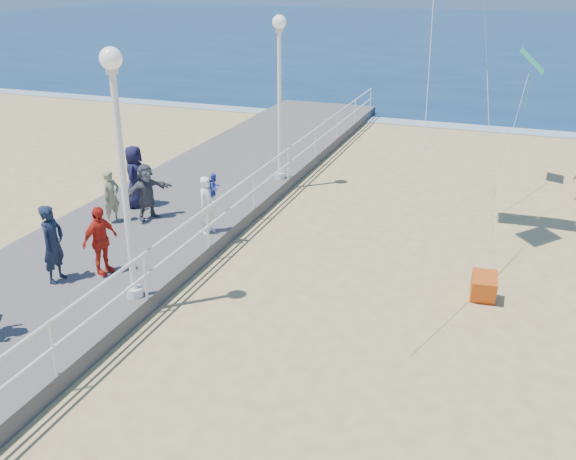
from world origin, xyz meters
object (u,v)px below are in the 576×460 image
(spectator_0, at_px, (53,244))
(spectator_4, at_px, (135,176))
(woman_holding_toddler, at_px, (208,205))
(box_kite, at_px, (483,289))
(lamp_post_far, at_px, (280,82))
(spectator_6, at_px, (111,197))
(spectator_3, at_px, (100,241))
(spectator_5, at_px, (147,192))
(lamp_post_mid, at_px, (120,152))
(toddler_held, at_px, (214,188))

(spectator_0, height_order, spectator_4, spectator_4)
(woman_holding_toddler, bearing_deg, box_kite, -78.13)
(woman_holding_toddler, relative_size, spectator_0, 0.86)
(lamp_post_far, height_order, spectator_0, lamp_post_far)
(spectator_0, height_order, spectator_6, spectator_0)
(spectator_3, relative_size, spectator_6, 1.10)
(lamp_post_far, relative_size, box_kite, 8.87)
(woman_holding_toddler, bearing_deg, spectator_5, 97.24)
(lamp_post_mid, height_order, spectator_6, lamp_post_mid)
(spectator_6, bearing_deg, spectator_4, 17.83)
(lamp_post_mid, distance_m, spectator_0, 3.14)
(spectator_3, bearing_deg, spectator_0, 145.63)
(spectator_6, bearing_deg, spectator_0, -150.81)
(spectator_5, bearing_deg, box_kite, -68.23)
(lamp_post_mid, bearing_deg, box_kite, 23.90)
(lamp_post_mid, distance_m, spectator_6, 5.32)
(lamp_post_mid, relative_size, spectator_3, 3.20)
(toddler_held, xyz_separation_m, spectator_0, (-2.13, -3.93, -0.33))
(spectator_4, height_order, box_kite, spectator_4)
(lamp_post_mid, bearing_deg, toddler_held, 89.46)
(box_kite, bearing_deg, spectator_0, -167.75)
(lamp_post_mid, bearing_deg, woman_holding_toddler, 91.68)
(toddler_held, height_order, spectator_3, spectator_3)
(spectator_3, relative_size, spectator_4, 0.89)
(spectator_0, distance_m, spectator_3, 1.03)
(lamp_post_far, xyz_separation_m, woman_holding_toddler, (-0.11, -5.16, -2.47))
(box_kite, bearing_deg, spectator_6, 171.21)
(lamp_post_far, distance_m, spectator_6, 6.66)
(spectator_0, bearing_deg, box_kite, -76.63)
(spectator_5, relative_size, box_kite, 2.68)
(lamp_post_mid, height_order, spectator_0, lamp_post_mid)
(spectator_5, bearing_deg, lamp_post_mid, -124.12)
(spectator_5, bearing_deg, spectator_6, 155.44)
(lamp_post_mid, distance_m, spectator_4, 6.26)
(woman_holding_toddler, xyz_separation_m, box_kite, (7.28, -0.66, -0.89))
(toddler_held, relative_size, box_kite, 1.32)
(lamp_post_mid, relative_size, spectator_0, 2.90)
(toddler_held, distance_m, spectator_6, 3.09)
(spectator_4, bearing_deg, woman_holding_toddler, -122.83)
(box_kite, bearing_deg, spectator_3, -170.37)
(lamp_post_mid, xyz_separation_m, spectator_6, (-2.99, 3.61, -2.51))
(lamp_post_far, bearing_deg, spectator_0, -103.18)
(toddler_held, bearing_deg, spectator_0, 168.55)
(spectator_4, relative_size, box_kite, 3.12)
(lamp_post_far, distance_m, spectator_5, 5.83)
(lamp_post_far, bearing_deg, woman_holding_toddler, -91.25)
(spectator_3, xyz_separation_m, spectator_4, (-1.73, 4.20, 0.11))
(spectator_5, distance_m, spectator_6, 0.97)
(woman_holding_toddler, height_order, spectator_5, spectator_5)
(box_kite, bearing_deg, toddler_held, 167.18)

